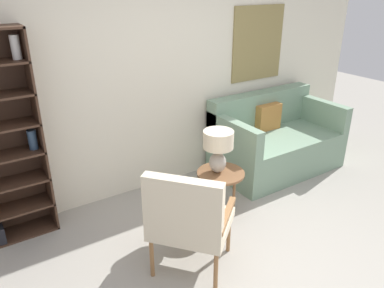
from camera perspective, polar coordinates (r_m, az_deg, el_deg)
ground_plane at (r=3.33m, az=12.33°, el=-20.11°), size 14.00×14.00×0.00m
wall_back at (r=4.18m, az=-5.91°, el=10.78°), size 6.40×0.08×2.70m
armchair at (r=3.02m, az=-0.66°, el=-11.05°), size 0.84×0.84×0.96m
couch at (r=4.97m, az=12.40°, el=0.34°), size 1.61×0.91×0.95m
side_table at (r=3.80m, az=4.38°, el=-5.09°), size 0.48×0.48×0.51m
table_lamp at (r=3.66m, az=4.01°, el=-0.30°), size 0.30×0.30×0.44m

